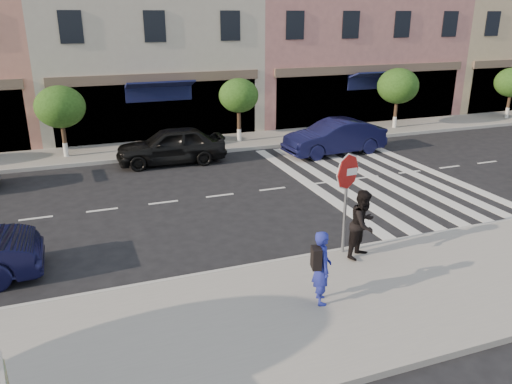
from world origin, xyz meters
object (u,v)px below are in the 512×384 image
object	(u,v)px
photographer	(322,267)
car_far_right	(335,137)
stop_sign	(347,182)
walker	(363,224)
car_far_mid	(171,145)

from	to	relation	value
photographer	car_far_right	bearing A→B (deg)	-14.83
photographer	car_far_right	xyz separation A→B (m)	(6.47, 11.19, -0.20)
stop_sign	walker	bearing A→B (deg)	-50.58
photographer	car_far_mid	bearing A→B (deg)	18.94
walker	car_far_mid	world-z (taller)	walker
walker	photographer	bearing A→B (deg)	-171.46
car_far_mid	photographer	bearing A→B (deg)	6.66
photographer	car_far_mid	size ratio (longest dim) A/B	0.36
car_far_right	car_far_mid	bearing A→B (deg)	-101.65
car_far_mid	car_far_right	bearing A→B (deg)	84.84
photographer	car_far_right	size ratio (longest dim) A/B	0.35
car_far_mid	car_far_right	world-z (taller)	car_far_mid
stop_sign	walker	distance (m)	1.15
walker	car_far_mid	xyz separation A→B (m)	(-2.77, 10.66, -0.26)
photographer	walker	bearing A→B (deg)	-36.39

